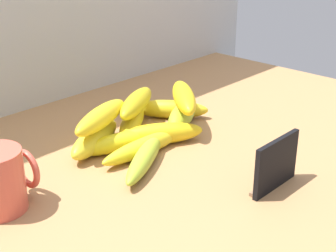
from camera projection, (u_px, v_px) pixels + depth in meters
counter_top at (195, 149)px, 96.98cm from camera, size 110.00×76.00×3.00cm
chalkboard_sign at (276, 166)px, 79.00cm from camera, size 11.00×1.80×8.40cm
banana_0 at (95, 139)px, 92.44cm from camera, size 16.58×10.63×4.38cm
banana_1 at (159, 134)px, 94.82cm from camera, size 16.19×12.66×4.05cm
banana_2 at (121, 142)px, 92.20cm from camera, size 17.82×8.35×3.49cm
banana_3 at (169, 109)px, 106.98cm from camera, size 13.14×15.44×3.85cm
banana_4 at (145, 146)px, 90.78cm from camera, size 19.55×3.66×3.25cm
banana_5 at (144, 156)px, 87.08cm from camera, size 19.09×12.93×3.27cm
banana_6 at (132, 122)px, 100.53cm from camera, size 16.88×14.07×3.87cm
banana_7 at (182, 115)px, 102.94cm from camera, size 15.74×11.14×4.38cm
banana_8 at (184, 97)px, 100.40cm from camera, size 14.29×15.61×4.10cm
banana_9 at (101, 117)px, 91.18cm from camera, size 16.93×9.52×3.80cm
banana_10 at (136, 103)px, 99.18cm from camera, size 15.86×11.03×3.92cm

